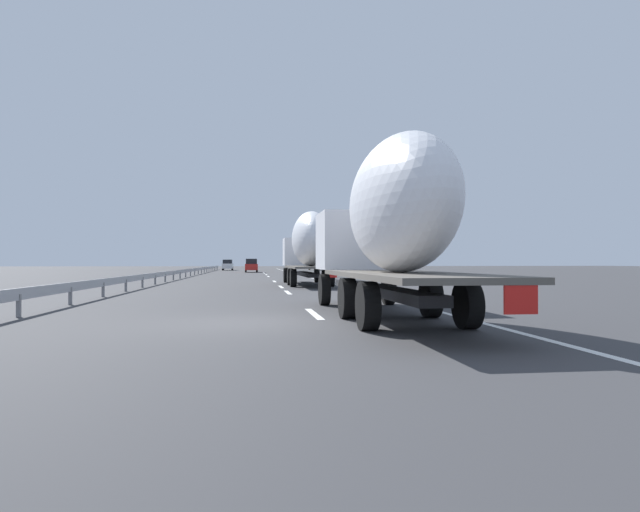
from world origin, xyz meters
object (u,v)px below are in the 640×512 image
truck_lead (308,245)px  truck_trailing (388,222)px  car_red_compact (251,265)px  road_sign (318,256)px  car_white_van (228,265)px

truck_lead → truck_trailing: truck_trailing is taller
car_red_compact → road_sign: size_ratio=1.56×
truck_lead → road_sign: truck_lead is taller
car_red_compact → car_white_van: 18.31m
truck_trailing → road_sign: 39.38m
truck_trailing → car_red_compact: (61.99, 3.44, -1.54)m
truck_trailing → car_white_van: (79.86, 7.44, -1.56)m
car_white_van → road_sign: size_ratio=1.60×
car_red_compact → truck_trailing: bearing=-176.8°
car_red_compact → car_white_van: car_red_compact is taller
car_white_van → car_red_compact: bearing=-167.4°
car_red_compact → car_white_van: size_ratio=0.97×
truck_lead → car_white_van: (60.38, 7.44, -1.57)m
truck_lead → road_sign: size_ratio=4.11×
road_sign → truck_lead: bearing=171.1°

